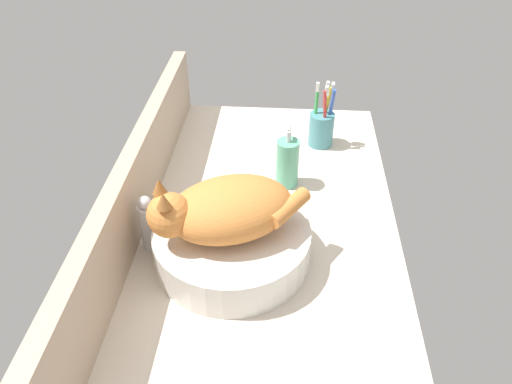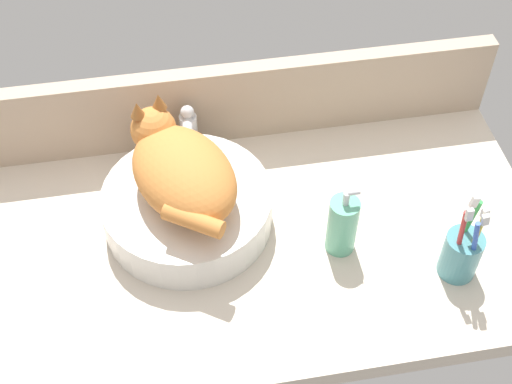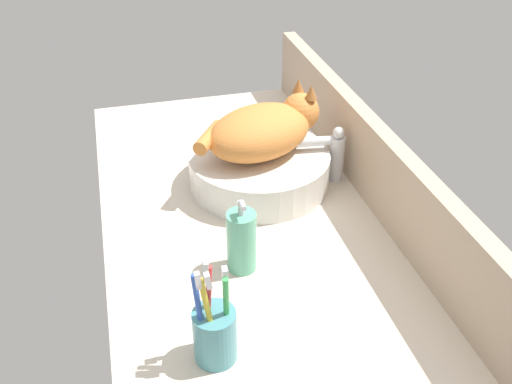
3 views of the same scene
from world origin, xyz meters
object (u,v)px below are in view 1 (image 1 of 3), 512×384
(sink_basin, at_px, (232,244))
(cat, at_px, (224,209))
(toothbrush_cup, at_px, (321,127))
(faucet, at_px, (153,222))
(soap_dispenser, at_px, (287,163))

(sink_basin, distance_m, cat, 0.10)
(cat, height_order, toothbrush_cup, cat)
(sink_basin, distance_m, toothbrush_cup, 0.51)
(cat, bearing_deg, faucet, 79.64)
(soap_dispenser, bearing_deg, toothbrush_cup, -24.80)
(toothbrush_cup, bearing_deg, soap_dispenser, 155.20)
(cat, relative_size, toothbrush_cup, 1.66)
(sink_basin, height_order, cat, cat)
(faucet, distance_m, toothbrush_cup, 0.58)
(soap_dispenser, bearing_deg, faucet, 132.40)
(faucet, bearing_deg, soap_dispenser, -47.60)
(cat, bearing_deg, soap_dispenser, -23.22)
(soap_dispenser, distance_m, toothbrush_cup, 0.22)
(cat, distance_m, faucet, 0.17)
(sink_basin, relative_size, cat, 1.04)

